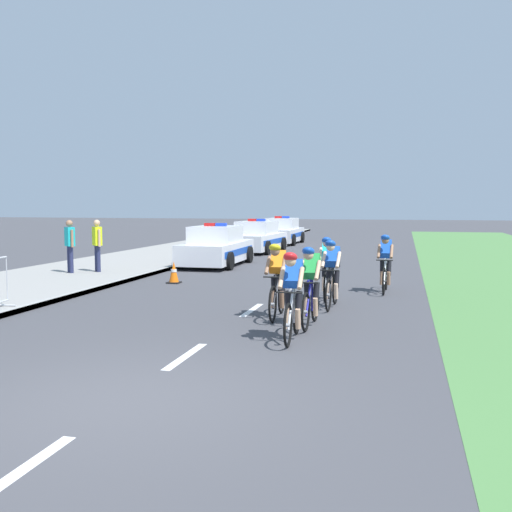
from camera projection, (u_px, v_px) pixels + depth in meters
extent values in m
plane|color=#424247|center=(122.00, 400.00, 6.93)|extent=(160.00, 160.00, 0.00)
cube|color=gray|center=(123.00, 263.00, 22.16)|extent=(4.84, 60.00, 0.12)
cube|color=#9E9E99|center=(182.00, 265.00, 21.59)|extent=(0.16, 60.00, 0.13)
cube|color=white|center=(19.00, 472.00, 5.06)|extent=(0.14, 1.60, 0.01)
cube|color=white|center=(186.00, 356.00, 8.93)|extent=(0.14, 1.60, 0.01)
cube|color=white|center=(252.00, 310.00, 12.79)|extent=(0.14, 1.60, 0.01)
cube|color=white|center=(287.00, 285.00, 16.65)|extent=(0.14, 1.60, 0.01)
cube|color=white|center=(309.00, 270.00, 20.52)|extent=(0.14, 1.60, 0.01)
cube|color=white|center=(324.00, 259.00, 24.38)|extent=(0.14, 1.60, 0.01)
torus|color=black|center=(288.00, 325.00, 9.44)|extent=(0.07, 0.73, 0.72)
cylinder|color=#99999E|center=(288.00, 325.00, 9.44)|extent=(0.06, 0.06, 0.06)
torus|color=black|center=(297.00, 314.00, 10.42)|extent=(0.07, 0.73, 0.72)
cylinder|color=#99999E|center=(297.00, 314.00, 10.42)|extent=(0.06, 0.06, 0.06)
cylinder|color=silver|center=(292.00, 288.00, 9.84)|extent=(0.05, 0.55, 0.04)
cylinder|color=silver|center=(291.00, 309.00, 9.69)|extent=(0.06, 0.48, 0.63)
cylinder|color=silver|center=(294.00, 304.00, 10.06)|extent=(0.04, 0.04, 0.65)
cylinder|color=black|center=(289.00, 292.00, 9.50)|extent=(0.42, 0.04, 0.03)
cube|color=black|center=(294.00, 284.00, 10.03)|extent=(0.11, 0.22, 0.05)
cube|color=blue|center=(293.00, 273.00, 9.89)|extent=(0.30, 0.55, 0.47)
cube|color=black|center=(294.00, 282.00, 10.01)|extent=(0.29, 0.21, 0.18)
cylinder|color=black|center=(299.00, 303.00, 9.98)|extent=(0.12, 0.23, 0.40)
cylinder|color=tan|center=(298.00, 319.00, 9.92)|extent=(0.10, 0.16, 0.36)
cylinder|color=black|center=(288.00, 302.00, 10.01)|extent=(0.12, 0.17, 0.40)
cylinder|color=tan|center=(287.00, 318.00, 9.96)|extent=(0.09, 0.13, 0.36)
cylinder|color=tan|center=(301.00, 278.00, 9.65)|extent=(0.09, 0.40, 0.35)
cylinder|color=tan|center=(282.00, 278.00, 9.72)|extent=(0.09, 0.40, 0.35)
sphere|color=tan|center=(290.00, 261.00, 9.57)|extent=(0.19, 0.19, 0.19)
ellipsoid|color=red|center=(290.00, 257.00, 9.56)|extent=(0.24, 0.32, 0.24)
torus|color=black|center=(306.00, 312.00, 10.60)|extent=(0.06, 0.72, 0.72)
cylinder|color=#99999E|center=(306.00, 312.00, 10.60)|extent=(0.06, 0.06, 0.06)
torus|color=black|center=(315.00, 303.00, 11.56)|extent=(0.06, 0.72, 0.72)
cylinder|color=#99999E|center=(315.00, 303.00, 11.56)|extent=(0.06, 0.06, 0.06)
cylinder|color=#1E1E99|center=(310.00, 279.00, 10.98)|extent=(0.05, 0.55, 0.04)
cylinder|color=#1E1E99|center=(309.00, 298.00, 10.84)|extent=(0.05, 0.48, 0.63)
cylinder|color=#1E1E99|center=(312.00, 294.00, 11.20)|extent=(0.04, 0.04, 0.65)
cylinder|color=black|center=(307.00, 283.00, 10.65)|extent=(0.42, 0.04, 0.03)
cube|color=black|center=(312.00, 276.00, 11.17)|extent=(0.11, 0.22, 0.05)
cube|color=green|center=(311.00, 266.00, 11.03)|extent=(0.29, 0.54, 0.47)
cube|color=black|center=(312.00, 274.00, 11.16)|extent=(0.28, 0.21, 0.18)
cylinder|color=black|center=(316.00, 292.00, 11.12)|extent=(0.12, 0.23, 0.40)
cylinder|color=tan|center=(315.00, 307.00, 11.06)|extent=(0.09, 0.16, 0.36)
cylinder|color=black|center=(307.00, 292.00, 11.17)|extent=(0.11, 0.17, 0.40)
cylinder|color=tan|center=(306.00, 306.00, 11.11)|extent=(0.09, 0.12, 0.36)
cylinder|color=tan|center=(318.00, 270.00, 10.79)|extent=(0.09, 0.40, 0.35)
cylinder|color=tan|center=(301.00, 270.00, 10.87)|extent=(0.09, 0.40, 0.35)
sphere|color=tan|center=(308.00, 255.00, 10.72)|extent=(0.19, 0.19, 0.19)
ellipsoid|color=blue|center=(308.00, 251.00, 10.71)|extent=(0.24, 0.32, 0.24)
torus|color=black|center=(273.00, 304.00, 11.42)|extent=(0.06, 0.72, 0.72)
cylinder|color=#99999E|center=(273.00, 304.00, 11.42)|extent=(0.06, 0.06, 0.06)
torus|color=black|center=(282.00, 296.00, 12.39)|extent=(0.06, 0.72, 0.72)
cylinder|color=#99999E|center=(282.00, 296.00, 12.39)|extent=(0.06, 0.06, 0.06)
cylinder|color=black|center=(277.00, 274.00, 11.81)|extent=(0.05, 0.55, 0.04)
cylinder|color=black|center=(275.00, 291.00, 11.66)|extent=(0.05, 0.48, 0.63)
cylinder|color=black|center=(279.00, 288.00, 12.03)|extent=(0.04, 0.04, 0.65)
cylinder|color=black|center=(274.00, 277.00, 11.47)|extent=(0.42, 0.04, 0.03)
cube|color=black|center=(279.00, 271.00, 12.00)|extent=(0.11, 0.22, 0.05)
cube|color=orange|center=(278.00, 262.00, 11.86)|extent=(0.30, 0.56, 0.45)
cube|color=black|center=(279.00, 269.00, 11.98)|extent=(0.29, 0.21, 0.18)
cylinder|color=black|center=(283.00, 286.00, 11.95)|extent=(0.12, 0.23, 0.40)
cylinder|color=#9E7051|center=(282.00, 300.00, 11.89)|extent=(0.09, 0.16, 0.36)
cylinder|color=black|center=(274.00, 286.00, 11.98)|extent=(0.11, 0.17, 0.40)
cylinder|color=#9E7051|center=(273.00, 299.00, 11.93)|extent=(0.09, 0.13, 0.36)
cylinder|color=#9E7051|center=(284.00, 266.00, 11.62)|extent=(0.09, 0.40, 0.35)
cylinder|color=#9E7051|center=(268.00, 265.00, 11.69)|extent=(0.09, 0.40, 0.35)
sphere|color=#9E7051|center=(275.00, 251.00, 11.54)|extent=(0.19, 0.19, 0.19)
ellipsoid|color=yellow|center=(275.00, 248.00, 11.53)|extent=(0.24, 0.32, 0.24)
torus|color=black|center=(328.00, 295.00, 12.58)|extent=(0.07, 0.73, 0.72)
cylinder|color=#99999E|center=(328.00, 295.00, 12.58)|extent=(0.06, 0.06, 0.06)
torus|color=black|center=(335.00, 288.00, 13.54)|extent=(0.07, 0.73, 0.72)
cylinder|color=#99999E|center=(335.00, 288.00, 13.54)|extent=(0.06, 0.06, 0.06)
cylinder|color=black|center=(332.00, 268.00, 12.97)|extent=(0.06, 0.55, 0.04)
cylinder|color=black|center=(330.00, 283.00, 12.83)|extent=(0.06, 0.48, 0.63)
cylinder|color=black|center=(333.00, 280.00, 13.19)|extent=(0.04, 0.04, 0.65)
cylinder|color=black|center=(329.00, 270.00, 12.63)|extent=(0.42, 0.04, 0.03)
cube|color=black|center=(333.00, 265.00, 13.15)|extent=(0.11, 0.22, 0.05)
cube|color=blue|center=(333.00, 257.00, 13.02)|extent=(0.30, 0.56, 0.45)
cube|color=black|center=(333.00, 263.00, 13.14)|extent=(0.29, 0.21, 0.18)
cylinder|color=black|center=(337.00, 279.00, 13.10)|extent=(0.12, 0.23, 0.40)
cylinder|color=beige|center=(336.00, 291.00, 13.05)|extent=(0.10, 0.16, 0.36)
cylinder|color=black|center=(329.00, 279.00, 13.15)|extent=(0.12, 0.17, 0.40)
cylinder|color=beige|center=(328.00, 291.00, 13.10)|extent=(0.09, 0.13, 0.36)
cylinder|color=beige|center=(338.00, 260.00, 12.77)|extent=(0.09, 0.40, 0.35)
cylinder|color=beige|center=(324.00, 260.00, 12.86)|extent=(0.09, 0.40, 0.35)
sphere|color=beige|center=(330.00, 247.00, 12.71)|extent=(0.19, 0.19, 0.19)
ellipsoid|color=blue|center=(330.00, 244.00, 12.69)|extent=(0.24, 0.32, 0.24)
torus|color=black|center=(325.00, 287.00, 13.71)|extent=(0.07, 0.73, 0.72)
cylinder|color=#99999E|center=(325.00, 287.00, 13.71)|extent=(0.06, 0.06, 0.06)
torus|color=black|center=(329.00, 282.00, 14.69)|extent=(0.07, 0.73, 0.72)
cylinder|color=#99999E|center=(329.00, 282.00, 14.69)|extent=(0.06, 0.06, 0.06)
cylinder|color=white|center=(327.00, 263.00, 14.10)|extent=(0.06, 0.55, 0.04)
cylinder|color=white|center=(327.00, 277.00, 13.96)|extent=(0.06, 0.48, 0.63)
cylinder|color=white|center=(328.00, 274.00, 14.33)|extent=(0.04, 0.04, 0.65)
cylinder|color=black|center=(326.00, 265.00, 13.76)|extent=(0.42, 0.04, 0.03)
cube|color=black|center=(328.00, 260.00, 14.29)|extent=(0.11, 0.22, 0.05)
cube|color=#19B2B7|center=(328.00, 252.00, 14.16)|extent=(0.30, 0.55, 0.47)
cube|color=black|center=(328.00, 259.00, 14.28)|extent=(0.29, 0.21, 0.18)
cylinder|color=black|center=(331.00, 273.00, 14.25)|extent=(0.12, 0.23, 0.40)
cylinder|color=beige|center=(331.00, 284.00, 14.19)|extent=(0.10, 0.16, 0.36)
cylinder|color=black|center=(324.00, 273.00, 14.28)|extent=(0.12, 0.17, 0.40)
cylinder|color=beige|center=(324.00, 284.00, 14.23)|extent=(0.09, 0.13, 0.36)
cylinder|color=beige|center=(334.00, 255.00, 13.92)|extent=(0.09, 0.40, 0.35)
cylinder|color=beige|center=(320.00, 255.00, 13.98)|extent=(0.09, 0.40, 0.35)
sphere|color=beige|center=(327.00, 243.00, 13.84)|extent=(0.19, 0.19, 0.19)
ellipsoid|color=blue|center=(327.00, 240.00, 13.83)|extent=(0.24, 0.32, 0.24)
torus|color=black|center=(384.00, 281.00, 14.83)|extent=(0.07, 0.73, 0.72)
cylinder|color=#99999E|center=(384.00, 281.00, 14.83)|extent=(0.06, 0.06, 0.06)
torus|color=black|center=(386.00, 276.00, 15.79)|extent=(0.07, 0.73, 0.72)
cylinder|color=#99999E|center=(386.00, 276.00, 15.79)|extent=(0.06, 0.06, 0.06)
cylinder|color=white|center=(385.00, 258.00, 15.21)|extent=(0.05, 0.55, 0.04)
cylinder|color=white|center=(385.00, 271.00, 15.07)|extent=(0.06, 0.48, 0.63)
cylinder|color=white|center=(386.00, 269.00, 15.43)|extent=(0.04, 0.04, 0.65)
cylinder|color=black|center=(385.00, 260.00, 14.88)|extent=(0.42, 0.04, 0.03)
cube|color=black|center=(386.00, 256.00, 15.40)|extent=(0.11, 0.22, 0.05)
cube|color=blue|center=(386.00, 249.00, 15.26)|extent=(0.30, 0.55, 0.47)
cube|color=black|center=(386.00, 255.00, 15.39)|extent=(0.29, 0.21, 0.18)
cylinder|color=black|center=(389.00, 268.00, 15.35)|extent=(0.12, 0.23, 0.40)
cylinder|color=#9E7051|center=(389.00, 278.00, 15.29)|extent=(0.10, 0.16, 0.36)
cylinder|color=black|center=(382.00, 268.00, 15.39)|extent=(0.12, 0.17, 0.40)
cylinder|color=#9E7051|center=(382.00, 278.00, 15.34)|extent=(0.09, 0.13, 0.36)
cylinder|color=#9E7051|center=(392.00, 251.00, 15.02)|extent=(0.09, 0.40, 0.35)
cylinder|color=#9E7051|center=(379.00, 251.00, 15.11)|extent=(0.09, 0.40, 0.35)
sphere|color=#9E7051|center=(385.00, 240.00, 14.95)|extent=(0.19, 0.19, 0.19)
ellipsoid|color=blue|center=(385.00, 238.00, 14.94)|extent=(0.24, 0.32, 0.24)
cube|color=white|center=(217.00, 252.00, 21.93)|extent=(1.79, 4.41, 0.72)
cube|color=white|center=(216.00, 234.00, 21.77)|extent=(1.57, 2.11, 0.60)
cube|color=#283342|center=(224.00, 233.00, 22.75)|extent=(1.44, 0.09, 0.51)
cube|color=#1947B2|center=(194.00, 251.00, 22.14)|extent=(0.04, 3.74, 0.24)
cube|color=#1947B2|center=(239.00, 252.00, 21.72)|extent=(0.04, 3.74, 0.24)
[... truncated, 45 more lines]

